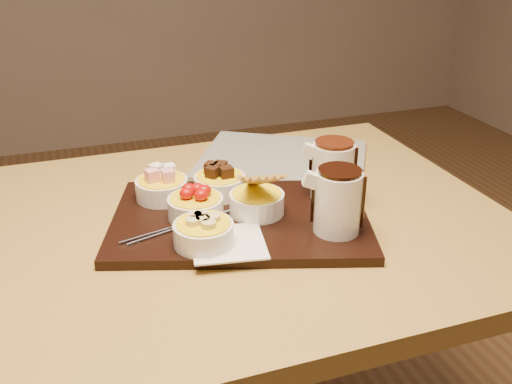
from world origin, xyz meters
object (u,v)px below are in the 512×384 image
object	(u,v)px
pitcher_dark_chocolate	(338,202)
newspaper	(282,160)
dining_table	(187,270)
pitcher_milk_chocolate	(333,171)
serving_board	(240,220)
bowl_strawberries	(196,208)

from	to	relation	value
pitcher_dark_chocolate	newspaper	size ratio (longest dim) A/B	0.30
dining_table	pitcher_milk_chocolate	distance (m)	0.33
pitcher_milk_chocolate	serving_board	bearing A→B (deg)	-158.20
dining_table	bowl_strawberries	distance (m)	0.14
serving_board	pitcher_dark_chocolate	xyz separation A→B (m)	(0.14, -0.11, 0.06)
pitcher_milk_chocolate	newspaper	size ratio (longest dim) A/B	0.30
dining_table	pitcher_milk_chocolate	size ratio (longest dim) A/B	11.03
dining_table	serving_board	xyz separation A→B (m)	(0.10, -0.03, 0.11)
pitcher_dark_chocolate	newspaper	bearing A→B (deg)	101.07
pitcher_milk_chocolate	newspaper	distance (m)	0.25
serving_board	newspaper	size ratio (longest dim) A/B	1.25
bowl_strawberries	pitcher_milk_chocolate	distance (m)	0.27
dining_table	newspaper	xyz separation A→B (m)	(0.28, 0.22, 0.10)
pitcher_dark_chocolate	pitcher_milk_chocolate	world-z (taller)	same
bowl_strawberries	pitcher_milk_chocolate	xyz separation A→B (m)	(0.27, -0.01, 0.04)
pitcher_dark_chocolate	newspaper	xyz separation A→B (m)	(0.04, 0.36, -0.07)
dining_table	pitcher_dark_chocolate	bearing A→B (deg)	-30.09
pitcher_milk_chocolate	newspaper	xyz separation A→B (m)	(-0.01, 0.24, -0.07)
bowl_strawberries	pitcher_dark_chocolate	size ratio (longest dim) A/B	0.92
bowl_strawberries	pitcher_milk_chocolate	bearing A→B (deg)	-1.29
bowl_strawberries	newspaper	world-z (taller)	bowl_strawberries
pitcher_dark_chocolate	newspaper	distance (m)	0.37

